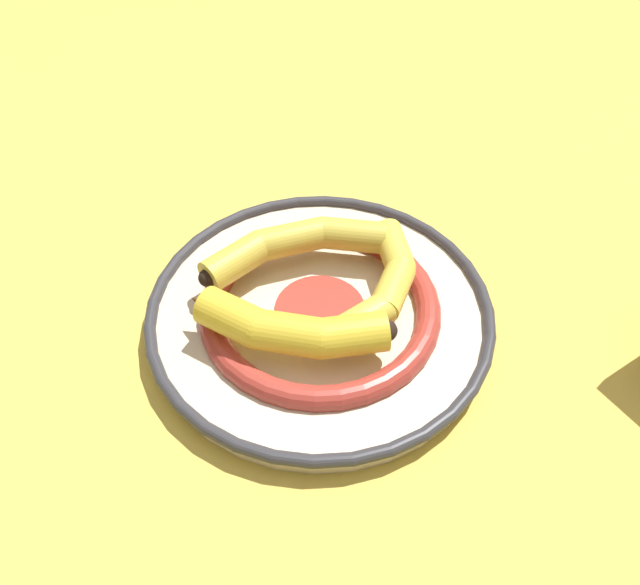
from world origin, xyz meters
The scene contains 5 objects.
ground_plane centered at (0.00, 0.00, 0.00)m, with size 2.80×2.80×0.00m, color gold.
decorative_bowl centered at (-0.02, 0.00, 0.02)m, with size 0.34×0.34×0.04m.
banana_a centered at (0.01, 0.05, 0.05)m, with size 0.20×0.08×0.04m.
banana_b centered at (-0.08, 0.00, 0.05)m, with size 0.10×0.17×0.03m.
banana_c centered at (0.01, -0.06, 0.05)m, with size 0.20×0.10×0.03m.
Camera 1 is at (-0.03, 0.41, 0.49)m, focal length 35.00 mm.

